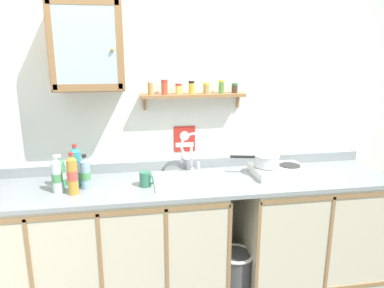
{
  "coord_description": "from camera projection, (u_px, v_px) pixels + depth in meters",
  "views": [
    {
      "loc": [
        -0.43,
        -2.27,
        1.92
      ],
      "look_at": [
        0.03,
        0.39,
        1.22
      ],
      "focal_mm": 33.91,
      "sensor_mm": 36.0,
      "label": 1
    }
  ],
  "objects": [
    {
      "name": "wall_cabinet",
      "position": [
        88.0,
        46.0,
        2.53
      ],
      "size": [
        0.49,
        0.31,
        0.62
      ],
      "color": "#996B42"
    },
    {
      "name": "bottle_detergent_teal_2",
      "position": [
        76.0,
        166.0,
        2.61
      ],
      "size": [
        0.08,
        0.08,
        0.31
      ],
      "color": "teal",
      "rests_on": "countertop"
    },
    {
      "name": "warning_sign",
      "position": [
        185.0,
        139.0,
        2.96
      ],
      "size": [
        0.17,
        0.01,
        0.21
      ],
      "color": "#B2261E"
    },
    {
      "name": "hot_plate_stove",
      "position": [
        279.0,
        171.0,
        2.86
      ],
      "size": [
        0.41,
        0.33,
        0.07
      ],
      "color": "silver",
      "rests_on": "countertop"
    },
    {
      "name": "spice_shelf",
      "position": [
        193.0,
        93.0,
        2.81
      ],
      "size": [
        0.81,
        0.14,
        0.23
      ],
      "color": "#996B42"
    },
    {
      "name": "saucepan",
      "position": [
        266.0,
        160.0,
        2.84
      ],
      "size": [
        0.38,
        0.2,
        0.09
      ],
      "color": "silver",
      "rests_on": "hot_plate_stove"
    },
    {
      "name": "bottle_water_blue_1",
      "position": [
        85.0,
        173.0,
        2.56
      ],
      "size": [
        0.07,
        0.07,
        0.25
      ],
      "color": "#8CB7E0",
      "rests_on": "countertop"
    },
    {
      "name": "sink",
      "position": [
        192.0,
        182.0,
        2.77
      ],
      "size": [
        0.57,
        0.46,
        0.49
      ],
      "color": "silver",
      "rests_on": "countertop"
    },
    {
      "name": "bottle_juice_amber_4",
      "position": [
        72.0,
        175.0,
        2.45
      ],
      "size": [
        0.07,
        0.07,
        0.3
      ],
      "color": "gold",
      "rests_on": "countertop"
    },
    {
      "name": "back_wall",
      "position": [
        184.0,
        128.0,
        2.96
      ],
      "size": [
        3.75,
        0.07,
        2.59
      ],
      "color": "white",
      "rests_on": "ground"
    },
    {
      "name": "countertop",
      "position": [
        191.0,
        183.0,
        2.73
      ],
      "size": [
        3.11,
        0.66,
        0.03
      ],
      "primitive_type": "cube",
      "color": "gray",
      "rests_on": "lower_cabinet_run"
    },
    {
      "name": "lower_cabinet_run",
      "position": [
        104.0,
        248.0,
        2.74
      ],
      "size": [
        1.8,
        0.64,
        0.94
      ],
      "color": "black",
      "rests_on": "ground"
    },
    {
      "name": "backsplash",
      "position": [
        185.0,
        164.0,
        3.0
      ],
      "size": [
        3.11,
        0.02,
        0.08
      ],
      "primitive_type": "cube",
      "color": "gray",
      "rests_on": "countertop"
    },
    {
      "name": "trash_bin",
      "position": [
        235.0,
        274.0,
        2.85
      ],
      "size": [
        0.29,
        0.29,
        0.41
      ],
      "color": "#4C4C51",
      "rests_on": "ground"
    },
    {
      "name": "bottle_soda_green_0",
      "position": [
        60.0,
        173.0,
        2.59
      ],
      "size": [
        0.07,
        0.07,
        0.24
      ],
      "color": "#4CB266",
      "rests_on": "countertop"
    },
    {
      "name": "bottle_water_clear_3",
      "position": [
        57.0,
        176.0,
        2.48
      ],
      "size": [
        0.07,
        0.07,
        0.27
      ],
      "color": "silver",
      "rests_on": "countertop"
    },
    {
      "name": "lower_cabinet_run_right",
      "position": [
        309.0,
        230.0,
        3.01
      ],
      "size": [
        1.14,
        0.64,
        0.94
      ],
      "color": "black",
      "rests_on": "ground"
    },
    {
      "name": "mug",
      "position": [
        146.0,
        179.0,
        2.61
      ],
      "size": [
        0.1,
        0.11,
        0.11
      ],
      "color": "#337259",
      "rests_on": "countertop"
    }
  ]
}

